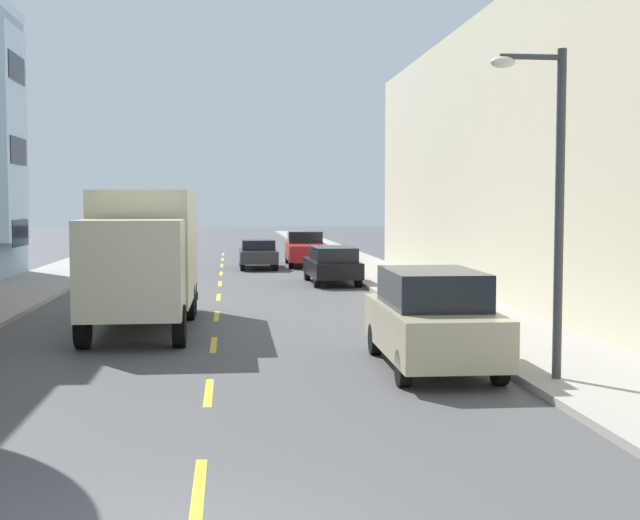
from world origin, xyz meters
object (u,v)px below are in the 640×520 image
parked_wagon_black (332,264)px  moving_charcoal_sedan (258,253)px  delivery_box_truck (145,251)px  parked_suv_sky (149,241)px  street_lamp (550,186)px  parked_pickup_red (306,250)px  parked_wagon_silver (156,239)px  parked_suv_champagne (432,318)px

parked_wagon_black → moving_charcoal_sedan: 8.94m
delivery_box_truck → moving_charcoal_sedan: delivery_box_truck is taller
parked_wagon_black → moving_charcoal_sedan: size_ratio=1.05×
moving_charcoal_sedan → parked_suv_sky: bearing=123.2°
street_lamp → parked_suv_sky: 39.00m
street_lamp → parked_pickup_red: (-1.58, 29.81, -2.70)m
delivery_box_truck → parked_wagon_black: bearing=61.3°
delivery_box_truck → parked_suv_sky: 29.53m
parked_wagon_black → parked_wagon_silver: size_ratio=1.00×
parked_wagon_black → parked_suv_champagne: (-0.17, -17.73, 0.18)m
parked_suv_sky → parked_pickup_red: bearing=-41.5°
delivery_box_truck → parked_wagon_silver: (-2.69, 35.97, -1.18)m
delivery_box_truck → parked_pickup_red: size_ratio=1.46×
parked_suv_sky → street_lamp: bearing=-74.7°
delivery_box_truck → parked_suv_champagne: bearing=-45.9°
parked_suv_champagne → parked_wagon_black: bearing=89.5°
street_lamp → delivery_box_truck: street_lamp is taller
delivery_box_truck → parked_wagon_black: (6.26, 11.44, -1.18)m
parked_wagon_black → parked_suv_sky: bearing=116.2°
parked_suv_sky → moving_charcoal_sedan: size_ratio=1.08×
street_lamp → parked_suv_champagne: street_lamp is taller
delivery_box_truck → parked_suv_champagne: delivery_box_truck is taller
parked_pickup_red → parked_wagon_silver: (-8.83, 14.29, -0.02)m
parked_pickup_red → parked_wagon_silver: size_ratio=1.13×
parked_wagon_black → moving_charcoal_sedan: parked_wagon_black is taller
delivery_box_truck → parked_pickup_red: delivery_box_truck is taller
street_lamp → parked_wagon_black: size_ratio=1.21×
delivery_box_truck → parked_wagon_silver: bearing=94.3°
parked_wagon_black → street_lamp: bearing=-85.7°
delivery_box_truck → parked_wagon_silver: 36.09m
street_lamp → delivery_box_truck: 11.32m
parked_pickup_red → parked_wagon_silver: parked_pickup_red is taller
moving_charcoal_sedan → parked_pickup_red: bearing=33.7°
delivery_box_truck → street_lamp: bearing=-46.5°
street_lamp → parked_suv_sky: size_ratio=1.18×
street_lamp → parked_wagon_black: bearing=94.3°
parked_wagon_silver → delivery_box_truck: bearing=-85.7°
parked_suv_champagne → street_lamp: bearing=-48.6°
street_lamp → parked_wagon_silver: bearing=103.3°
parked_pickup_red → moving_charcoal_sedan: parked_pickup_red is taller
street_lamp → parked_suv_sky: (-10.30, 37.53, -2.54)m
parked_wagon_silver → moving_charcoal_sedan: parked_wagon_silver is taller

